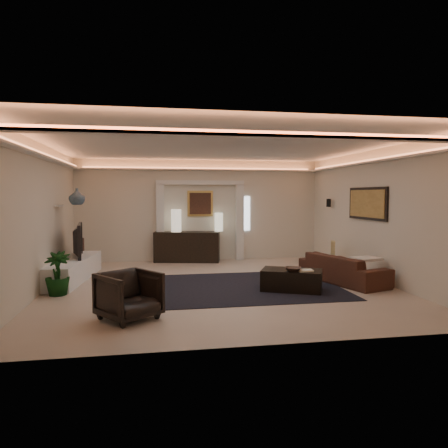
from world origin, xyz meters
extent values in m
plane|color=beige|center=(0.00, 0.00, 0.00)|extent=(7.00, 7.00, 0.00)
plane|color=white|center=(0.00, 0.00, 2.90)|extent=(7.00, 7.00, 0.00)
plane|color=beige|center=(0.00, 3.50, 1.45)|extent=(7.00, 0.00, 7.00)
plane|color=beige|center=(0.00, -3.50, 1.45)|extent=(7.00, 0.00, 7.00)
plane|color=beige|center=(-3.50, 0.00, 1.45)|extent=(0.00, 7.00, 7.00)
plane|color=beige|center=(3.50, 0.00, 1.45)|extent=(0.00, 7.00, 7.00)
cube|color=silver|center=(0.00, 0.00, 2.62)|extent=(7.00, 7.00, 0.04)
cube|color=white|center=(1.35, 3.48, 1.35)|extent=(0.25, 0.03, 1.00)
cube|color=black|center=(0.40, -0.20, 0.01)|extent=(4.00, 3.00, 0.01)
cube|color=silver|center=(-1.15, 3.40, 1.10)|extent=(0.22, 0.20, 2.20)
cube|color=silver|center=(1.15, 3.40, 1.10)|extent=(0.22, 0.20, 2.20)
cube|color=silver|center=(0.00, 3.40, 2.25)|extent=(2.52, 0.20, 0.12)
cube|color=tan|center=(0.00, 3.47, 1.65)|extent=(0.74, 0.04, 0.74)
cube|color=#4C2D1E|center=(0.00, 3.44, 1.65)|extent=(0.62, 0.02, 0.62)
cube|color=black|center=(3.47, 0.30, 1.70)|extent=(0.04, 1.64, 0.74)
cube|color=tan|center=(3.44, 0.30, 1.70)|extent=(0.02, 1.50, 0.62)
cylinder|color=black|center=(3.38, 2.20, 1.68)|extent=(0.12, 0.12, 0.22)
cube|color=silver|center=(-3.44, 1.40, 1.65)|extent=(0.10, 0.55, 0.04)
cube|color=black|center=(-0.40, 3.25, 0.40)|extent=(1.90, 0.94, 0.91)
cylinder|color=beige|center=(-0.71, 3.25, 1.09)|extent=(0.33, 0.33, 0.64)
cylinder|color=beige|center=(0.51, 3.25, 1.09)|extent=(0.24, 0.24, 0.53)
cube|color=white|center=(-3.15, 1.14, 0.22)|extent=(0.96, 2.73, 0.50)
imported|color=black|center=(-3.15, 1.43, 0.83)|extent=(1.33, 0.35, 0.76)
cylinder|color=#492F27|center=(-3.15, 2.48, 0.64)|extent=(0.14, 0.14, 0.33)
imported|color=#37454F|center=(-3.07, 1.51, 1.86)|extent=(0.48, 0.48, 0.38)
imported|color=black|center=(-3.15, -0.28, 0.41)|extent=(0.49, 0.49, 0.82)
imported|color=#472D1E|center=(2.69, -0.13, 0.30)|extent=(2.20, 1.39, 0.60)
cube|color=beige|center=(3.07, -0.43, 0.55)|extent=(0.65, 0.58, 0.06)
cube|color=#D0B876|center=(3.15, 1.38, 0.55)|extent=(0.23, 0.35, 0.34)
cube|color=black|center=(1.34, -0.70, 0.20)|extent=(1.32, 1.06, 0.43)
imported|color=#37251C|center=(1.30, -0.88, 0.45)|extent=(0.43, 0.43, 0.08)
cube|color=#F6EDC9|center=(1.53, -0.92, 0.42)|extent=(0.29, 0.21, 0.03)
imported|color=black|center=(-1.73, -2.08, 0.37)|extent=(1.11, 1.12, 0.73)
camera|label=1|loc=(-1.37, -8.42, 1.89)|focal=33.12mm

